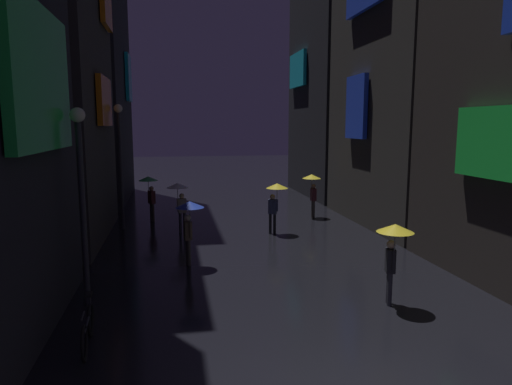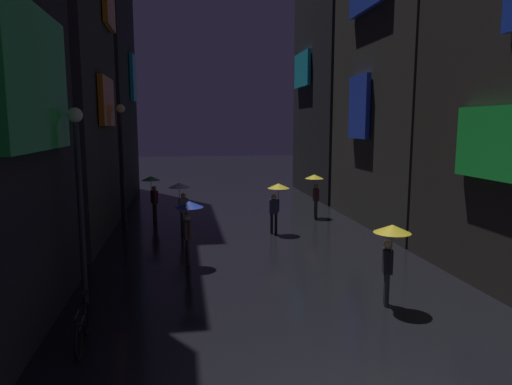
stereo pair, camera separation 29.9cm
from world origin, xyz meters
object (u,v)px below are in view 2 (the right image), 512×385
object	(u,v)px
pedestrian_far_right_blue	(189,215)
pedestrian_foreground_left_clear	(181,193)
pedestrian_midstreet_left_yellow	(315,184)
bicycle_parked_at_storefront	(82,328)
pedestrian_near_crossing_yellow	(391,242)
streetlamp_left_far	(123,152)
pedestrian_midstreet_centre_yellow	(277,194)
pedestrian_foreground_right_green	(152,186)
streetlamp_left_near	(79,182)

from	to	relation	value
pedestrian_far_right_blue	pedestrian_foreground_left_clear	bearing A→B (deg)	93.07
pedestrian_foreground_left_clear	pedestrian_midstreet_left_yellow	size ratio (longest dim) A/B	1.00
pedestrian_far_right_blue	bicycle_parked_at_storefront	world-z (taller)	pedestrian_far_right_blue
pedestrian_near_crossing_yellow	streetlamp_left_far	xyz separation A→B (m)	(-7.49, 10.04, 1.70)
pedestrian_midstreet_centre_yellow	bicycle_parked_at_storefront	size ratio (longest dim) A/B	1.16
bicycle_parked_at_storefront	pedestrian_far_right_blue	bearing A→B (deg)	66.08
pedestrian_foreground_right_green	pedestrian_far_right_blue	distance (m)	7.48
pedestrian_foreground_right_green	pedestrian_midstreet_centre_yellow	bearing A→B (deg)	-34.00
pedestrian_midstreet_left_yellow	streetlamp_left_near	xyz separation A→B (m)	(-8.84, -9.56, 1.45)
pedestrian_midstreet_left_yellow	streetlamp_left_far	world-z (taller)	streetlamp_left_far
pedestrian_foreground_left_clear	pedestrian_near_crossing_yellow	xyz separation A→B (m)	(5.07, -8.91, 0.00)
pedestrian_near_crossing_yellow	pedestrian_far_right_blue	world-z (taller)	same
pedestrian_midstreet_centre_yellow	streetlamp_left_near	bearing A→B (deg)	-133.94
pedestrian_midstreet_left_yellow	streetlamp_left_far	size ratio (longest dim) A/B	0.39
pedestrian_near_crossing_yellow	bicycle_parked_at_storefront	world-z (taller)	pedestrian_near_crossing_yellow
streetlamp_left_far	pedestrian_foreground_left_clear	bearing A→B (deg)	-25.06
pedestrian_midstreet_centre_yellow	streetlamp_left_far	size ratio (longest dim) A/B	0.39
streetlamp_left_far	pedestrian_midstreet_left_yellow	bearing A→B (deg)	6.20
pedestrian_foreground_left_clear	pedestrian_midstreet_centre_yellow	size ratio (longest dim) A/B	1.00
pedestrian_near_crossing_yellow	streetlamp_left_near	xyz separation A→B (m)	(-7.49, 1.45, 1.45)
bicycle_parked_at_storefront	streetlamp_left_far	xyz separation A→B (m)	(-0.40, 10.91, 2.98)
pedestrian_foreground_right_green	bicycle_parked_at_storefront	world-z (taller)	pedestrian_foreground_right_green
pedestrian_far_right_blue	streetlamp_left_far	size ratio (longest dim) A/B	0.39
pedestrian_far_right_blue	streetlamp_left_near	bearing A→B (deg)	-133.57
pedestrian_midstreet_left_yellow	pedestrian_far_right_blue	bearing A→B (deg)	-132.43
streetlamp_left_far	streetlamp_left_near	distance (m)	8.60
pedestrian_near_crossing_yellow	streetlamp_left_near	bearing A→B (deg)	169.07
pedestrian_near_crossing_yellow	pedestrian_midstreet_left_yellow	bearing A→B (deg)	82.99
pedestrian_midstreet_left_yellow	pedestrian_far_right_blue	xyz separation A→B (m)	(-6.17, -6.75, 0.00)
pedestrian_foreground_left_clear	pedestrian_midstreet_left_yellow	bearing A→B (deg)	18.03
pedestrian_midstreet_centre_yellow	pedestrian_near_crossing_yellow	size ratio (longest dim) A/B	1.00
pedestrian_foreground_left_clear	streetlamp_left_far	bearing A→B (deg)	154.94
pedestrian_foreground_left_clear	streetlamp_left_near	xyz separation A→B (m)	(-2.42, -7.47, 1.45)
pedestrian_near_crossing_yellow	pedestrian_far_right_blue	xyz separation A→B (m)	(-4.82, 4.25, 0.00)
pedestrian_midstreet_centre_yellow	streetlamp_left_near	distance (m)	9.25
bicycle_parked_at_storefront	streetlamp_left_far	distance (m)	11.31
pedestrian_midstreet_centre_yellow	pedestrian_far_right_blue	size ratio (longest dim) A/B	1.00
streetlamp_left_near	pedestrian_midstreet_left_yellow	bearing A→B (deg)	47.23
pedestrian_far_right_blue	streetlamp_left_near	size ratio (longest dim) A/B	0.43
pedestrian_midstreet_left_yellow	pedestrian_midstreet_centre_yellow	xyz separation A→B (m)	(-2.50, -2.98, 0.00)
streetlamp_left_far	streetlamp_left_near	xyz separation A→B (m)	(0.00, -8.60, -0.24)
pedestrian_foreground_left_clear	streetlamp_left_near	world-z (taller)	streetlamp_left_near
bicycle_parked_at_storefront	streetlamp_left_far	bearing A→B (deg)	92.10
pedestrian_foreground_right_green	pedestrian_midstreet_left_yellow	xyz separation A→B (m)	(7.75, -0.56, 0.00)
pedestrian_near_crossing_yellow	pedestrian_far_right_blue	distance (m)	6.42
pedestrian_foreground_left_clear	pedestrian_foreground_right_green	bearing A→B (deg)	116.61
streetlamp_left_far	streetlamp_left_near	world-z (taller)	streetlamp_left_far
streetlamp_left_near	bicycle_parked_at_storefront	bearing A→B (deg)	-80.20
pedestrian_foreground_right_green	pedestrian_midstreet_left_yellow	distance (m)	7.77
pedestrian_near_crossing_yellow	pedestrian_foreground_right_green	bearing A→B (deg)	118.96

